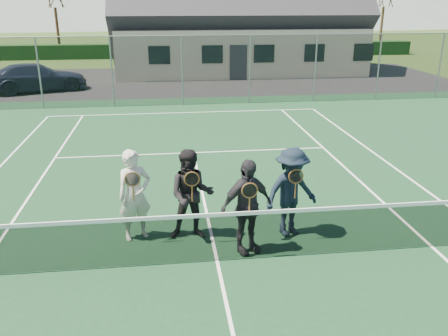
{
  "coord_description": "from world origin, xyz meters",
  "views": [
    {
      "loc": [
        -0.82,
        -7.43,
        4.46
      ],
      "look_at": [
        0.32,
        1.5,
        1.25
      ],
      "focal_mm": 38.0,
      "sensor_mm": 36.0,
      "label": 1
    }
  ],
  "objects_px": {
    "clubhouse": "(237,7)",
    "car_c": "(37,77)",
    "tennis_net": "(217,235)",
    "player_a": "(135,195)",
    "player_c": "(247,207)",
    "player_d": "(291,192)",
    "player_b": "(191,195)"
  },
  "relations": [
    {
      "from": "car_c",
      "to": "tennis_net",
      "type": "xyz_separation_m",
      "value": [
        7.21,
        -17.82,
        -0.16
      ]
    },
    {
      "from": "player_c",
      "to": "player_d",
      "type": "relative_size",
      "value": 1.0
    },
    {
      "from": "tennis_net",
      "to": "player_d",
      "type": "bearing_deg",
      "value": 28.97
    },
    {
      "from": "tennis_net",
      "to": "player_a",
      "type": "xyz_separation_m",
      "value": [
        -1.46,
        1.09,
        0.38
      ]
    },
    {
      "from": "player_a",
      "to": "player_c",
      "type": "height_order",
      "value": "same"
    },
    {
      "from": "clubhouse",
      "to": "player_c",
      "type": "distance_m",
      "value": 24.15
    },
    {
      "from": "player_b",
      "to": "player_c",
      "type": "distance_m",
      "value": 1.17
    },
    {
      "from": "clubhouse",
      "to": "player_a",
      "type": "xyz_separation_m",
      "value": [
        -5.46,
        -22.9,
        -3.07
      ]
    },
    {
      "from": "player_a",
      "to": "player_d",
      "type": "height_order",
      "value": "same"
    },
    {
      "from": "car_c",
      "to": "tennis_net",
      "type": "bearing_deg",
      "value": -177.52
    },
    {
      "from": "player_b",
      "to": "clubhouse",
      "type": "bearing_deg",
      "value": 79.23
    },
    {
      "from": "player_a",
      "to": "player_c",
      "type": "xyz_separation_m",
      "value": [
        2.04,
        -0.81,
        -0.0
      ]
    },
    {
      "from": "player_b",
      "to": "player_c",
      "type": "xyz_separation_m",
      "value": [
        0.96,
        -0.68,
        0.0
      ]
    },
    {
      "from": "clubhouse",
      "to": "player_d",
      "type": "height_order",
      "value": "clubhouse"
    },
    {
      "from": "player_c",
      "to": "car_c",
      "type": "bearing_deg",
      "value": 113.96
    },
    {
      "from": "clubhouse",
      "to": "car_c",
      "type": "bearing_deg",
      "value": -151.15
    },
    {
      "from": "car_c",
      "to": "tennis_net",
      "type": "height_order",
      "value": "car_c"
    },
    {
      "from": "tennis_net",
      "to": "player_b",
      "type": "bearing_deg",
      "value": 111.5
    },
    {
      "from": "player_a",
      "to": "player_d",
      "type": "bearing_deg",
      "value": -4.39
    },
    {
      "from": "tennis_net",
      "to": "clubhouse",
      "type": "height_order",
      "value": "clubhouse"
    },
    {
      "from": "player_a",
      "to": "player_c",
      "type": "bearing_deg",
      "value": -21.55
    },
    {
      "from": "clubhouse",
      "to": "player_a",
      "type": "distance_m",
      "value": 23.75
    },
    {
      "from": "clubhouse",
      "to": "player_b",
      "type": "xyz_separation_m",
      "value": [
        -4.38,
        -23.03,
        -3.07
      ]
    },
    {
      "from": "car_c",
      "to": "player_c",
      "type": "height_order",
      "value": "player_c"
    },
    {
      "from": "player_b",
      "to": "tennis_net",
      "type": "bearing_deg",
      "value": -68.5
    },
    {
      "from": "player_c",
      "to": "player_d",
      "type": "bearing_deg",
      "value": 30.37
    },
    {
      "from": "car_c",
      "to": "player_d",
      "type": "bearing_deg",
      "value": -172.21
    },
    {
      "from": "player_b",
      "to": "player_c",
      "type": "relative_size",
      "value": 1.0
    },
    {
      "from": "player_b",
      "to": "player_d",
      "type": "relative_size",
      "value": 1.0
    },
    {
      "from": "player_c",
      "to": "player_a",
      "type": "bearing_deg",
      "value": 158.45
    },
    {
      "from": "clubhouse",
      "to": "player_a",
      "type": "height_order",
      "value": "clubhouse"
    },
    {
      "from": "car_c",
      "to": "player_a",
      "type": "relative_size",
      "value": 2.69
    }
  ]
}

